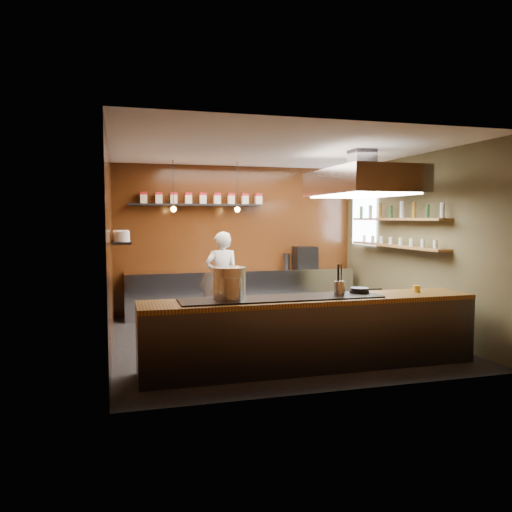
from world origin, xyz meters
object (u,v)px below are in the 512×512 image
object	(u,v)px
stockpot_large	(230,283)
chef	(222,278)
stockpot_small	(231,289)
espresso_machine	(305,257)
extractor_hood	(362,182)

from	to	relation	value
stockpot_large	chef	world-z (taller)	chef
stockpot_large	stockpot_small	world-z (taller)	stockpot_large
stockpot_small	espresso_machine	world-z (taller)	espresso_machine
extractor_hood	stockpot_small	distance (m)	3.02
extractor_hood	chef	bearing A→B (deg)	135.53
espresso_machine	chef	world-z (taller)	chef
stockpot_large	espresso_machine	size ratio (longest dim) A/B	0.91
stockpot_small	espresso_machine	xyz separation A→B (m)	(2.45, 3.84, 0.05)
espresso_machine	chef	size ratio (longest dim) A/B	0.26
stockpot_small	espresso_machine	size ratio (longest dim) A/B	0.66
extractor_hood	stockpot_small	xyz separation A→B (m)	(-2.37, -1.20, -1.43)
chef	stockpot_small	bearing A→B (deg)	82.24
extractor_hood	espresso_machine	bearing A→B (deg)	88.24
extractor_hood	chef	world-z (taller)	extractor_hood
stockpot_small	chef	size ratio (longest dim) A/B	0.17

